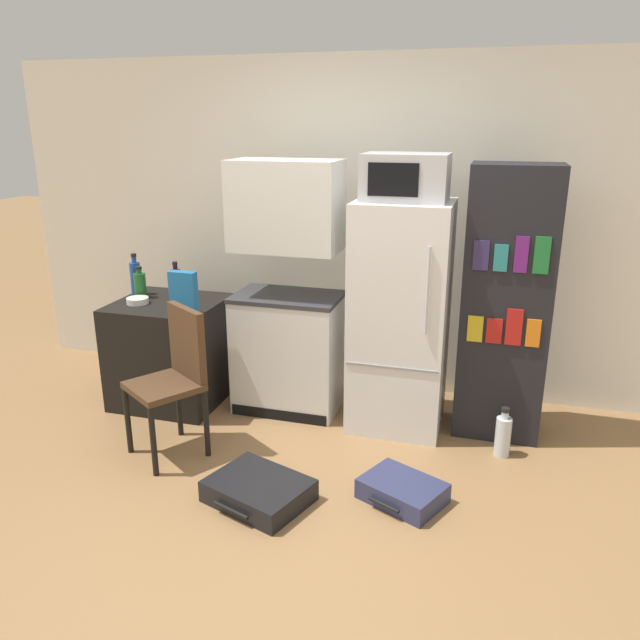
# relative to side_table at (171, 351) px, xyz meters

# --- Properties ---
(ground_plane) EXTENTS (24.00, 24.00, 0.00)m
(ground_plane) POSITION_rel_side_table_xyz_m (1.40, -1.24, -0.39)
(ground_plane) COLOR olive
(wall_back) EXTENTS (6.40, 0.10, 2.53)m
(wall_back) POSITION_rel_side_table_xyz_m (1.60, 0.76, 0.87)
(wall_back) COLOR silver
(wall_back) RESTS_ON ground_plane
(side_table) EXTENTS (0.77, 0.72, 0.78)m
(side_table) POSITION_rel_side_table_xyz_m (0.00, 0.00, 0.00)
(side_table) COLOR black
(side_table) RESTS_ON ground_plane
(kitchen_hutch) EXTENTS (0.76, 0.49, 1.81)m
(kitchen_hutch) POSITION_rel_side_table_xyz_m (0.90, 0.12, 0.45)
(kitchen_hutch) COLOR silver
(kitchen_hutch) RESTS_ON ground_plane
(refrigerator) EXTENTS (0.63, 0.59, 1.57)m
(refrigerator) POSITION_rel_side_table_xyz_m (1.72, 0.08, 0.40)
(refrigerator) COLOR white
(refrigerator) RESTS_ON ground_plane
(microwave) EXTENTS (0.54, 0.38, 0.29)m
(microwave) POSITION_rel_side_table_xyz_m (1.72, 0.08, 1.33)
(microwave) COLOR #B7B7BC
(microwave) RESTS_ON refrigerator
(bookshelf) EXTENTS (0.56, 0.39, 1.81)m
(bookshelf) POSITION_rel_side_table_xyz_m (2.40, 0.17, 0.52)
(bookshelf) COLOR black
(bookshelf) RESTS_ON ground_plane
(bottle_blue_soda) EXTENTS (0.08, 0.08, 0.32)m
(bottle_blue_soda) POSITION_rel_side_table_xyz_m (-0.33, 0.12, 0.53)
(bottle_blue_soda) COLOR #1E47A3
(bottle_blue_soda) RESTS_ON side_table
(bottle_green_tall) EXTENTS (0.09, 0.09, 0.24)m
(bottle_green_tall) POSITION_rel_side_table_xyz_m (-0.25, 0.05, 0.49)
(bottle_green_tall) COLOR #1E6028
(bottle_green_tall) RESTS_ON side_table
(bottle_wine_dark) EXTENTS (0.08, 0.08, 0.28)m
(bottle_wine_dark) POSITION_rel_side_table_xyz_m (0.02, 0.12, 0.51)
(bottle_wine_dark) COLOR black
(bottle_wine_dark) RESTS_ON side_table
(bowl) EXTENTS (0.16, 0.16, 0.04)m
(bowl) POSITION_rel_side_table_xyz_m (-0.19, -0.10, 0.41)
(bowl) COLOR silver
(bowl) RESTS_ON side_table
(cereal_box) EXTENTS (0.19, 0.07, 0.30)m
(cereal_box) POSITION_rel_side_table_xyz_m (0.26, -0.23, 0.54)
(cereal_box) COLOR #1E66A8
(cereal_box) RESTS_ON side_table
(chair) EXTENTS (0.55, 0.55, 0.96)m
(chair) POSITION_rel_side_table_xyz_m (0.43, -0.69, 0.18)
(chair) COLOR black
(chair) RESTS_ON ground_plane
(suitcase_large_flat) EXTENTS (0.65, 0.57, 0.13)m
(suitcase_large_flat) POSITION_rel_side_table_xyz_m (1.13, -1.09, -0.33)
(suitcase_large_flat) COLOR black
(suitcase_large_flat) RESTS_ON ground_plane
(suitcase_small_flat) EXTENTS (0.54, 0.48, 0.12)m
(suitcase_small_flat) POSITION_rel_side_table_xyz_m (1.91, -0.86, -0.33)
(suitcase_small_flat) COLOR navy
(suitcase_small_flat) RESTS_ON ground_plane
(water_bottle_front) EXTENTS (0.10, 0.10, 0.33)m
(water_bottle_front) POSITION_rel_side_table_xyz_m (2.45, -0.18, -0.25)
(water_bottle_front) COLOR silver
(water_bottle_front) RESTS_ON ground_plane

